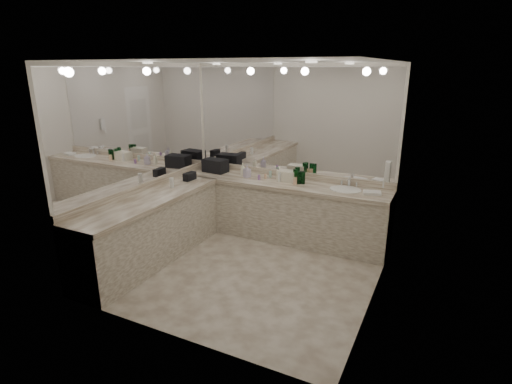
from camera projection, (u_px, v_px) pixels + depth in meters
The scene contains 38 objects.
floor at pixel (246, 270), 5.22m from camera, with size 3.20×3.20×0.00m, color beige.
ceiling at pixel (244, 61), 4.45m from camera, with size 3.20×3.20×0.00m, color white.
wall_back at pixel (291, 152), 6.12m from camera, with size 3.20×0.02×2.60m, color silver.
wall_left at pixel (143, 161), 5.51m from camera, with size 0.02×3.00×2.60m, color silver.
wall_right at pixel (381, 191), 4.16m from camera, with size 0.02×3.00×2.60m, color silver.
vanity_back_base at pixel (282, 212), 6.12m from camera, with size 3.20×0.60×0.84m, color beige.
vanity_back_top at pixel (282, 184), 5.98m from camera, with size 3.20×0.64×0.06m, color beige.
vanity_left_base at pixel (150, 231), 5.38m from camera, with size 0.60×2.40×0.84m, color beige.
vanity_left_top at pixel (148, 200), 5.25m from camera, with size 0.64×2.42×0.06m, color beige.
backsplash_back at pixel (290, 174), 6.21m from camera, with size 3.20×0.04×0.10m, color beige.
backsplash_left at pixel (146, 186), 5.60m from camera, with size 0.04×3.00×0.10m, color beige.
mirror_back at pixel (291, 121), 5.97m from camera, with size 3.12×0.01×1.55m, color white.
mirror_left at pixel (140, 127), 5.36m from camera, with size 0.01×2.92×1.55m, color white.
sink at pixel (345, 190), 5.58m from camera, with size 0.44×0.44×0.03m, color white.
faucet at pixel (349, 181), 5.74m from camera, with size 0.24×0.16×0.14m, color silver.
wall_phone at pixel (388, 171), 4.76m from camera, with size 0.06×0.10×0.24m, color white.
door at pixel (368, 230), 3.81m from camera, with size 0.02×0.82×2.10m, color white.
black_toiletry_bag at pixel (215, 165), 6.51m from camera, with size 0.39×0.24×0.22m, color black.
black_bag_spill at pixel (190, 176), 6.04m from camera, with size 0.10×0.22×0.12m, color black.
cream_cosmetic_case at pixel (287, 175), 6.01m from camera, with size 0.28×0.17×0.16m, color beige.
hand_towel at pixel (372, 193), 5.38m from camera, with size 0.23×0.15×0.04m, color white.
lotion_left at pixel (172, 183), 5.66m from camera, with size 0.06×0.06×0.14m, color white.
soap_bottle_a at pixel (243, 169), 6.31m from camera, with size 0.07×0.07×0.19m, color white.
soap_bottle_b at pixel (247, 171), 6.19m from camera, with size 0.09×0.09×0.20m, color #BAAFCB.
soap_bottle_c at pixel (295, 177), 5.94m from camera, with size 0.13×0.13×0.17m, color #FCDB9B.
green_bottle_0 at pixel (303, 178), 5.84m from camera, with size 0.06×0.06×0.19m, color #094718.
green_bottle_1 at pixel (297, 174), 5.98m from camera, with size 0.07×0.07×0.21m, color #094718.
green_bottle_2 at pixel (299, 177), 5.85m from camera, with size 0.07×0.07×0.19m, color #094718.
green_bottle_3 at pixel (295, 176), 5.91m from camera, with size 0.07×0.07×0.20m, color #094718.
amenity_bottle_0 at pixel (295, 181), 5.82m from camera, with size 0.06×0.06×0.10m, color #E0B28C.
amenity_bottle_1 at pixel (270, 174), 6.20m from camera, with size 0.05×0.05×0.10m, color silver.
amenity_bottle_2 at pixel (220, 171), 6.42m from camera, with size 0.05×0.05×0.08m, color #E57F66.
amenity_bottle_3 at pixel (265, 176), 6.13m from camera, with size 0.04×0.04×0.08m, color #E0B28C.
amenity_bottle_4 at pixel (295, 180), 5.92m from camera, with size 0.04×0.04×0.08m, color #9966B2.
amenity_bottle_5 at pixel (259, 177), 6.07m from camera, with size 0.04×0.04×0.08m, color #9966B2.
amenity_bottle_6 at pixel (279, 177), 5.96m from camera, with size 0.04×0.04×0.14m, color white.
amenity_bottle_7 at pixel (279, 177), 6.01m from camera, with size 0.05×0.05×0.12m, color white.
amenity_bottle_8 at pixel (302, 179), 5.91m from camera, with size 0.06×0.06×0.11m, color #E0B28C.
Camera 1 is at (2.18, -4.14, 2.53)m, focal length 28.00 mm.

